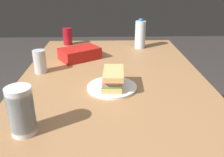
# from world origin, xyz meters

# --- Properties ---
(dining_table) EXTENTS (1.68, 0.94, 0.75)m
(dining_table) POSITION_xyz_m (0.00, 0.00, 0.67)
(dining_table) COLOR #9E7047
(dining_table) RESTS_ON ground_plane
(paper_plate) EXTENTS (0.23, 0.23, 0.01)m
(paper_plate) POSITION_xyz_m (0.02, -0.01, 0.76)
(paper_plate) COLOR white
(paper_plate) RESTS_ON dining_table
(sandwich) EXTENTS (0.19, 0.10, 0.08)m
(sandwich) POSITION_xyz_m (0.02, -0.00, 0.81)
(sandwich) COLOR #DBB26B
(sandwich) RESTS_ON paper_plate
(soda_can_red) EXTENTS (0.07, 0.07, 0.12)m
(soda_can_red) POSITION_xyz_m (-0.73, -0.31, 0.82)
(soda_can_red) COLOR maroon
(soda_can_red) RESTS_ON dining_table
(chip_bag) EXTENTS (0.25, 0.27, 0.07)m
(chip_bag) POSITION_xyz_m (-0.41, -0.19, 0.79)
(chip_bag) COLOR red
(chip_bag) RESTS_ON dining_table
(water_bottle_tall) EXTENTS (0.07, 0.07, 0.20)m
(water_bottle_tall) POSITION_xyz_m (-0.64, 0.21, 0.85)
(water_bottle_tall) COLOR silver
(water_bottle_tall) RESTS_ON dining_table
(plastic_cup_stack) EXTENTS (0.08, 0.08, 0.17)m
(plastic_cup_stack) POSITION_xyz_m (0.35, -0.31, 0.84)
(plastic_cup_stack) COLOR silver
(plastic_cup_stack) RESTS_ON dining_table
(soda_can_silver) EXTENTS (0.07, 0.07, 0.12)m
(soda_can_silver) POSITION_xyz_m (-0.19, -0.38, 0.82)
(soda_can_silver) COLOR silver
(soda_can_silver) RESTS_ON dining_table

